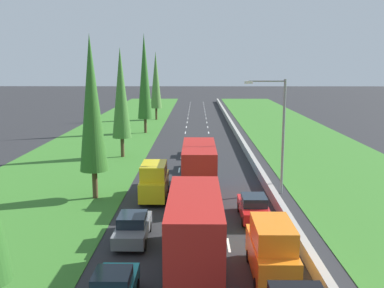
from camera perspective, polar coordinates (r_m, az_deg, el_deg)
name	(u,v)px	position (r m, az deg, el deg)	size (l,w,h in m)	color
ground_plane	(197,136)	(63.25, 0.66, 1.08)	(300.00, 300.00, 0.00)	#28282B
grass_verge_left	(110,135)	(64.49, -10.66, 1.09)	(14.00, 140.00, 0.04)	#387528
grass_verge_right	(297,136)	(64.87, 13.44, 1.04)	(14.00, 140.00, 0.04)	#387528
median_barrier	(237,133)	(63.45, 5.81, 1.44)	(0.44, 120.00, 0.85)	#9E9B93
lane_markings	(197,136)	(63.25, 0.66, 1.08)	(3.64, 116.00, 0.01)	white
red_box_truck_centre_lane	(195,230)	(21.60, 0.37, -11.14)	(2.46, 9.40, 4.18)	black
red_box_truck_centre_lane_third	(199,168)	(33.91, 0.91, -3.20)	(2.46, 9.40, 4.18)	black
grey_sedan_left_lane	(133,227)	(26.01, -7.69, -10.69)	(1.82, 4.50, 1.64)	slate
teal_hatchback_centre_lane	(197,161)	(42.62, 0.59, -2.27)	(1.74, 3.90, 1.72)	teal
yellow_van_left_lane	(154,181)	(33.39, -4.93, -4.84)	(1.96, 4.90, 2.82)	yellow
orange_van_right_lane	(272,249)	(21.82, 10.30, -13.32)	(1.96, 4.90, 2.82)	orange
blue_sedan_centre_lane	(197,148)	(49.40, 0.65, -0.56)	(1.82, 4.50, 1.64)	#1E47B7
red_sedan_right_lane	(254,207)	(29.48, 8.00, -8.15)	(1.82, 4.50, 1.64)	red
poplar_tree_second	(92,104)	(33.29, -12.89, 5.08)	(2.11, 2.11, 12.33)	#4C3823
poplar_tree_third	(121,93)	(48.33, -9.22, 6.50)	(2.10, 2.10, 11.95)	#4C3823
poplar_tree_fourth	(145,77)	(65.48, -6.19, 8.69)	(2.17, 2.17, 14.63)	#4C3823
poplar_tree_fifth	(156,80)	(81.60, -4.72, 8.26)	(2.11, 2.11, 12.51)	#4C3823
street_light_mast	(279,128)	(34.70, 11.25, 2.04)	(3.20, 0.28, 9.00)	gray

